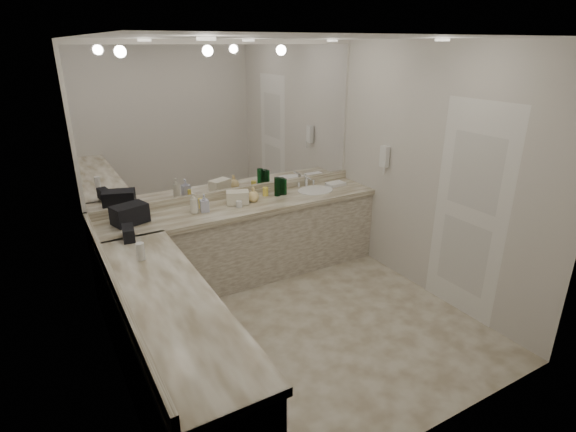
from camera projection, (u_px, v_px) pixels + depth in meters
floor at (299, 328)px, 4.32m from camera, size 3.20×3.20×0.00m
ceiling at (302, 38)px, 3.38m from camera, size 3.20×3.20×0.00m
wall_back at (231, 163)px, 5.06m from camera, size 3.20×0.02×2.60m
wall_left at (104, 238)px, 3.10m from camera, size 0.02×3.00×2.60m
wall_right at (434, 175)px, 4.60m from camera, size 0.02×3.00×2.60m
vanity_back_base at (245, 243)px, 5.13m from camera, size 3.20×0.60×0.84m
vanity_back_top at (244, 207)px, 4.96m from camera, size 3.20×0.64×0.06m
vanity_left_base at (171, 353)px, 3.32m from camera, size 0.60×2.40×0.84m
vanity_left_top at (166, 300)px, 3.16m from camera, size 0.64×2.42×0.06m
backsplash_back at (233, 193)px, 5.17m from camera, size 3.20×0.04×0.10m
backsplash_left at (114, 282)px, 3.24m from camera, size 0.04×3.00×0.10m
mirror_back at (229, 120)px, 4.88m from camera, size 3.12×0.01×1.55m
mirror_left at (95, 172)px, 2.93m from camera, size 0.01×2.92×1.55m
sink at (315, 191)px, 5.41m from camera, size 0.44×0.44×0.03m
faucet at (306, 181)px, 5.55m from camera, size 0.24×0.16×0.14m
wall_phone at (384, 157)px, 5.12m from camera, size 0.06×0.10×0.24m
door at (469, 213)px, 4.28m from camera, size 0.02×0.82×2.10m
black_toiletry_bag at (130, 215)px, 4.39m from camera, size 0.37×0.29×0.19m
black_bag_spill at (129, 233)px, 4.04m from camera, size 0.13×0.23×0.12m
cream_cosmetic_case at (238, 198)px, 4.94m from camera, size 0.28×0.23×0.14m
hand_towel at (336, 184)px, 5.59m from camera, size 0.23×0.16×0.04m
lotion_left at (141, 251)px, 3.66m from camera, size 0.07×0.07×0.16m
soap_bottle_a at (194, 203)px, 4.64m from camera, size 0.11×0.11×0.22m
soap_bottle_b at (204, 203)px, 4.70m from camera, size 0.10×0.10×0.19m
soap_bottle_c at (253, 194)px, 5.01m from camera, size 0.16×0.16×0.17m
green_bottle_0 at (278, 186)px, 5.24m from camera, size 0.06×0.06×0.20m
green_bottle_1 at (281, 186)px, 5.24m from camera, size 0.07×0.07×0.20m
green_bottle_2 at (277, 187)px, 5.19m from camera, size 0.07×0.07×0.22m
green_bottle_3 at (284, 187)px, 5.25m from camera, size 0.07×0.07×0.19m
amenity_bottle_0 at (128, 219)px, 4.35m from camera, size 0.04×0.04×0.14m
amenity_bottle_1 at (200, 203)px, 4.82m from camera, size 0.04×0.04×0.11m
amenity_bottle_2 at (144, 214)px, 4.46m from camera, size 0.04×0.04×0.14m
amenity_bottle_3 at (265, 192)px, 5.21m from camera, size 0.07×0.07×0.10m
amenity_bottle_4 at (137, 216)px, 4.40m from camera, size 0.04×0.04×0.15m
amenity_bottle_5 at (239, 204)px, 4.85m from camera, size 0.06×0.06×0.07m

